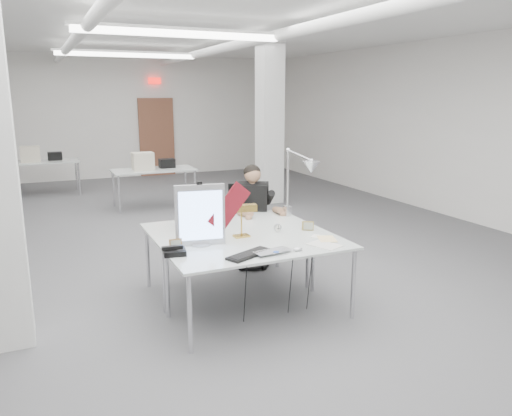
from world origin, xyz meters
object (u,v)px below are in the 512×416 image
at_px(seated_person, 253,199).
at_px(architect_lamp, 298,183).
at_px(office_chair, 251,226).
at_px(bankers_lamp, 241,221).
at_px(beige_monitor, 197,212).
at_px(desk_phone, 175,252).
at_px(laptop, 276,253).
at_px(monitor, 200,215).
at_px(desk_main, 260,247).

bearing_deg(seated_person, architect_lamp, -44.48).
height_order(office_chair, bankers_lamp, bankers_lamp).
distance_m(seated_person, beige_monitor, 1.03).
height_order(seated_person, beige_monitor, seated_person).
height_order(beige_monitor, architect_lamp, architect_lamp).
distance_m(bankers_lamp, beige_monitor, 0.62).
distance_m(bankers_lamp, desk_phone, 0.86).
xyz_separation_m(seated_person, beige_monitor, (-0.89, -0.51, 0.03)).
bearing_deg(architect_lamp, office_chair, 116.10).
relative_size(seated_person, laptop, 2.26).
distance_m(laptop, desk_phone, 0.94).
height_order(office_chair, monitor, monitor).
distance_m(desk_main, bankers_lamp, 0.42).
xyz_separation_m(office_chair, architect_lamp, (0.27, -0.73, 0.66)).
distance_m(desk_main, desk_phone, 0.84).
relative_size(desk_main, office_chair, 1.68).
relative_size(seated_person, beige_monitor, 2.28).
relative_size(bankers_lamp, desk_phone, 1.72).
height_order(desk_main, architect_lamp, architect_lamp).
bearing_deg(office_chair, seated_person, -66.48).
bearing_deg(bankers_lamp, desk_main, -73.51).
relative_size(desk_main, bankers_lamp, 5.19).
distance_m(office_chair, desk_phone, 1.98).
bearing_deg(beige_monitor, architect_lamp, -30.18).
xyz_separation_m(laptop, beige_monitor, (-0.36, 1.23, 0.16)).
xyz_separation_m(seated_person, bankers_lamp, (-0.59, -1.05, 0.03)).
relative_size(desk_main, laptop, 4.96).
distance_m(monitor, architect_lamp, 1.43).
bearing_deg(laptop, desk_phone, 146.22).
height_order(seated_person, architect_lamp, architect_lamp).
bearing_deg(office_chair, architect_lamp, -45.86).
relative_size(seated_person, desk_phone, 4.06).
xyz_separation_m(monitor, bankers_lamp, (0.47, 0.10, -0.13)).
relative_size(office_chair, desk_phone, 5.31).
height_order(laptop, beige_monitor, beige_monitor).
xyz_separation_m(monitor, architect_lamp, (1.34, 0.47, 0.14)).
distance_m(seated_person, bankers_lamp, 1.21).
height_order(office_chair, laptop, office_chair).
height_order(seated_person, desk_phone, seated_person).
distance_m(seated_person, laptop, 1.82).
xyz_separation_m(laptop, bankers_lamp, (-0.06, 0.69, 0.16)).
bearing_deg(monitor, laptop, -37.80).
bearing_deg(seated_person, bankers_lamp, -95.75).
height_order(office_chair, beige_monitor, beige_monitor).
relative_size(desk_phone, architect_lamp, 0.23).
bearing_deg(bankers_lamp, architect_lamp, 33.86).
relative_size(office_chair, monitor, 1.78).
distance_m(desk_phone, architect_lamp, 1.83).
relative_size(monitor, laptop, 1.66).
xyz_separation_m(monitor, desk_phone, (-0.32, -0.20, -0.28)).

